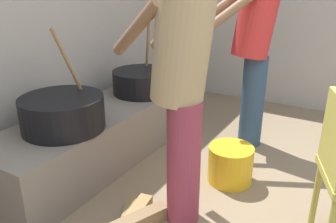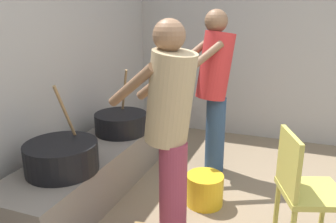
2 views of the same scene
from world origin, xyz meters
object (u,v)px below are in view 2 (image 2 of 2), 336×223
(cooking_pot_main, at_px, (121,123))
(cook_in_tan_shirt, at_px, (170,122))
(cooking_pot_secondary, at_px, (62,157))
(cook_in_red_shirt, at_px, (214,83))
(bucket_yellow_plastic, at_px, (205,189))
(chair_olive, at_px, (304,188))

(cooking_pot_main, xyz_separation_m, cook_in_tan_shirt, (-0.85, -0.85, 0.37))
(cooking_pot_secondary, relative_size, cook_in_tan_shirt, 0.43)
(cooking_pot_secondary, distance_m, cook_in_red_shirt, 1.61)
(cooking_pot_secondary, bearing_deg, cook_in_red_shirt, -34.77)
(cook_in_tan_shirt, bearing_deg, cooking_pot_secondary, 95.61)
(cook_in_tan_shirt, distance_m, bucket_yellow_plastic, 0.95)
(cooking_pot_secondary, xyz_separation_m, bucket_yellow_plastic, (0.62, -0.99, -0.42))
(chair_olive, xyz_separation_m, bucket_yellow_plastic, (0.36, 0.77, -0.36))
(cooking_pot_main, height_order, cook_in_tan_shirt, cook_in_tan_shirt)
(cooking_pot_main, height_order, cooking_pot_secondary, cooking_pot_secondary)
(bucket_yellow_plastic, bearing_deg, cooking_pot_secondary, 122.24)
(cook_in_red_shirt, relative_size, bucket_yellow_plastic, 5.13)
(bucket_yellow_plastic, bearing_deg, cook_in_tan_shirt, 166.54)
(chair_olive, height_order, bucket_yellow_plastic, chair_olive)
(cooking_pot_main, xyz_separation_m, cook_in_red_shirt, (0.35, -0.88, 0.41))
(cook_in_tan_shirt, relative_size, chair_olive, 1.81)
(cook_in_red_shirt, distance_m, bucket_yellow_plastic, 1.05)
(cooking_pot_main, relative_size, cook_in_tan_shirt, 0.41)
(cook_in_tan_shirt, bearing_deg, cooking_pot_main, 44.94)
(chair_olive, relative_size, bucket_yellow_plastic, 2.71)
(cook_in_tan_shirt, xyz_separation_m, cook_in_red_shirt, (1.20, -0.03, 0.05))
(cooking_pot_secondary, distance_m, cook_in_tan_shirt, 0.93)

